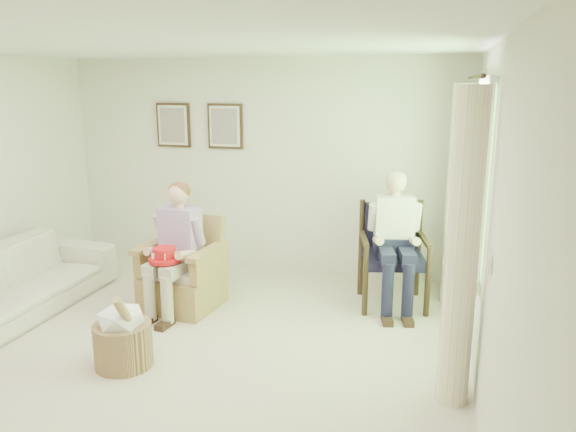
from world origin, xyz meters
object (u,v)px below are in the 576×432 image
object	(u,v)px
person_wicker	(176,241)
red_hat	(164,256)
sofa	(15,282)
wood_armchair	(394,250)
person_dark	(394,231)
hatbox	(123,335)
wicker_armchair	(184,279)

from	to	relation	value
person_wicker	red_hat	distance (m)	0.23
sofa	wood_armchair	bearing A→B (deg)	-69.78
wood_armchair	sofa	world-z (taller)	wood_armchair
person_dark	person_wicker	bearing A→B (deg)	-175.28
person_dark	hatbox	distance (m)	2.80
sofa	red_hat	xyz separation A→B (m)	(1.54, 0.29, 0.32)
sofa	person_wicker	world-z (taller)	person_wicker
wood_armchair	red_hat	distance (m)	2.38
wood_armchair	red_hat	size ratio (longest dim) A/B	3.32
wood_armchair	red_hat	bearing A→B (deg)	-166.72
wicker_armchair	wood_armchair	world-z (taller)	wood_armchair
sofa	hatbox	world-z (taller)	hatbox
sofa	person_wicker	size ratio (longest dim) A/B	1.75
wood_armchair	red_hat	world-z (taller)	wood_armchair
person_dark	sofa	bearing A→B (deg)	-175.29
sofa	person_wicker	distance (m)	1.70
wicker_armchair	red_hat	size ratio (longest dim) A/B	3.00
person_wicker	red_hat	xyz separation A→B (m)	(-0.03, -0.21, -0.10)
wood_armchair	person_dark	bearing A→B (deg)	-103.10
wood_armchair	person_dark	world-z (taller)	person_dark
wicker_armchair	person_wicker	size ratio (longest dim) A/B	0.72
wicker_armchair	red_hat	xyz separation A→B (m)	(-0.03, -0.33, 0.35)
wood_armchair	person_dark	size ratio (longest dim) A/B	0.74
sofa	red_hat	world-z (taller)	red_hat
wood_armchair	person_wicker	world-z (taller)	person_wicker
person_dark	red_hat	xyz separation A→B (m)	(-2.13, -0.88, -0.18)
person_wicker	hatbox	size ratio (longest dim) A/B	1.86
sofa	person_dark	world-z (taller)	person_dark
person_dark	hatbox	xyz separation A→B (m)	(-2.03, -1.86, -0.56)
person_wicker	person_dark	size ratio (longest dim) A/B	0.93
red_hat	hatbox	size ratio (longest dim) A/B	0.45
wicker_armchair	hatbox	world-z (taller)	wicker_armchair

